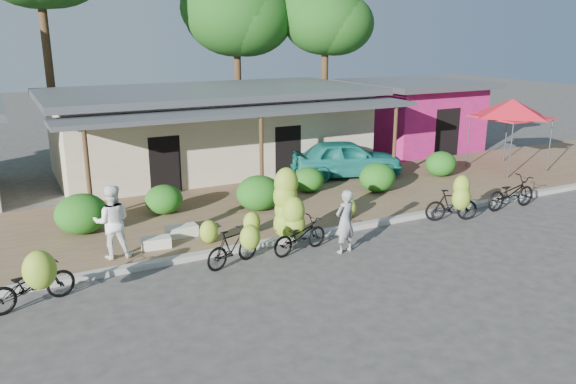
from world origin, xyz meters
The scene contains 27 objects.
ground centered at (0.00, 0.00, 0.00)m, with size 100.00×100.00×0.00m, color #3E3C39.
sidewalk centered at (0.00, 5.00, 0.06)m, with size 60.00×6.00×0.12m, color olive.
curb centered at (0.00, 2.00, 0.07)m, with size 60.00×0.25×0.15m, color #A8A399.
shop_main centered at (0.00, 10.93, 1.72)m, with size 13.00×8.50×3.35m.
shop_pink centered at (10.50, 10.99, 1.67)m, with size 6.00×6.00×3.25m.
tree_center_right centered at (3.31, 16.61, 6.51)m, with size 5.31×5.20×8.49m.
tree_near_right centered at (7.31, 14.61, 6.24)m, with size 4.51×4.33×7.92m.
hedge_0 centered at (-6.02, 4.97, 0.68)m, with size 1.44×1.30×1.12m, color #165513.
hedge_1 centered at (-3.53, 5.66, 0.57)m, with size 1.16×1.05×0.91m, color #165513.
hedge_2 centered at (-0.79, 4.65, 0.67)m, with size 1.42×1.28×1.11m, color #165513.
hedge_3 centered at (1.64, 5.77, 0.55)m, with size 1.11×1.00×0.86m, color #165513.
hedge_4 centered at (3.80, 4.68, 0.63)m, with size 1.31×1.18×1.02m, color #165513.
hedge_5 centered at (7.32, 5.37, 0.60)m, with size 1.24×1.12×0.97m, color #165513.
red_canopy centered at (10.56, 5.05, 2.61)m, with size 3.50×3.50×2.86m.
bike_far_left centered at (-7.54, 1.03, 0.59)m, with size 1.93×1.46×1.41m.
bike_left centered at (-3.04, 1.09, 0.54)m, with size 1.64×1.28×1.21m.
bike_center centered at (-1.26, 1.49, 0.89)m, with size 1.81×1.33×2.16m.
bike_right centered at (4.03, 1.14, 0.67)m, with size 1.68×1.36×1.57m.
bike_far_right centered at (6.66, 1.36, 0.53)m, with size 2.02×0.72×1.06m.
loose_banana_a centered at (-3.16, 2.63, 0.43)m, with size 0.50×0.43×0.63m, color #9FCA32.
loose_banana_b centered at (-1.84, 2.81, 0.43)m, with size 0.49×0.42×0.61m, color #9FCA32.
loose_banana_c centered at (1.33, 2.74, 0.41)m, with size 0.46×0.39×0.58m, color #9FCA32.
sack_near centered at (-3.66, 3.44, 0.27)m, with size 0.85×0.40×0.30m, color white.
sack_far centered at (-4.51, 2.92, 0.26)m, with size 0.75×0.38×0.28m, color white.
vendor centered at (-0.16, 0.68, 0.84)m, with size 0.61×0.40×1.68m, color gray.
bystander centered at (-5.58, 2.78, 1.05)m, with size 0.90×0.70×1.85m, color white.
teal_van centered at (4.02, 7.00, 0.84)m, with size 1.71×4.24×1.45m, color #1C7E75.
Camera 1 is at (-7.76, -10.75, 5.48)m, focal length 35.00 mm.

